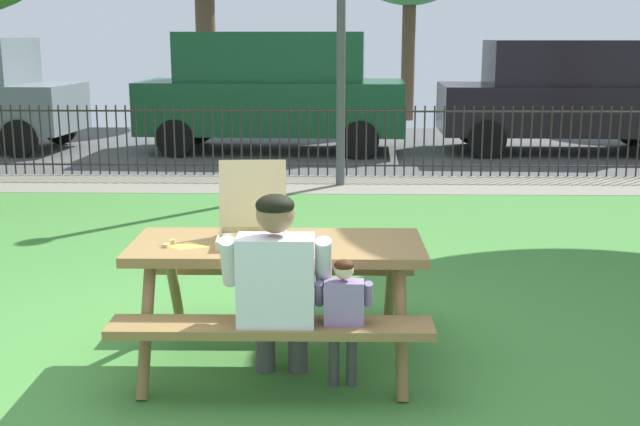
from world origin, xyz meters
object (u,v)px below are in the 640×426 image
at_px(pizza_slice_on_table, 182,244).
at_px(picnic_table_foreground, 278,269).
at_px(child_at_table, 343,312).
at_px(adult_at_table, 277,285).
at_px(parked_car_right, 566,95).
at_px(parked_car_center, 273,89).
at_px(pizza_box_open, 252,226).

bearing_deg(pizza_slice_on_table, picnic_table_foreground, 9.06).
distance_m(picnic_table_foreground, child_at_table, 0.67).
bearing_deg(picnic_table_foreground, pizza_slice_on_table, -170.94).
distance_m(adult_at_table, parked_car_right, 10.79).
bearing_deg(parked_car_center, picnic_table_foreground, -85.10).
height_order(child_at_table, parked_car_center, parked_car_center).
bearing_deg(child_at_table, parked_car_center, 96.98).
xyz_separation_m(pizza_box_open, pizza_slice_on_table, (-0.42, -0.15, -0.08)).
bearing_deg(parked_car_right, adult_at_table, -113.52).
distance_m(pizza_slice_on_table, adult_at_table, 0.75).
distance_m(pizza_box_open, child_at_table, 0.89).
relative_size(picnic_table_foreground, pizza_slice_on_table, 7.58).
relative_size(pizza_slice_on_table, child_at_table, 0.29).
height_order(parked_car_center, parked_car_right, parked_car_center).
bearing_deg(adult_at_table, pizza_box_open, 109.32).
bearing_deg(pizza_box_open, child_at_table, -45.80).
bearing_deg(parked_car_right, pizza_box_open, -115.74).
distance_m(picnic_table_foreground, pizza_slice_on_table, 0.61).
bearing_deg(parked_car_center, pizza_box_open, -86.04).
bearing_deg(adult_at_table, picnic_table_foreground, 94.13).
bearing_deg(pizza_slice_on_table, pizza_box_open, 19.62).
relative_size(adult_at_table, parked_car_right, 0.27).
xyz_separation_m(adult_at_table, parked_car_center, (-0.84, 9.89, 0.44)).
height_order(pizza_box_open, child_at_table, pizza_box_open).
bearing_deg(picnic_table_foreground, pizza_box_open, 160.44).
height_order(pizza_slice_on_table, adult_at_table, adult_at_table).
relative_size(pizza_slice_on_table, parked_car_right, 0.05).
xyz_separation_m(picnic_table_foreground, child_at_table, (0.41, -0.53, -0.09)).
bearing_deg(adult_at_table, pizza_slice_on_table, 146.20).
distance_m(pizza_box_open, parked_car_center, 9.36).
bearing_deg(pizza_slice_on_table, parked_car_right, 62.59).
relative_size(pizza_slice_on_table, parked_car_center, 0.05).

